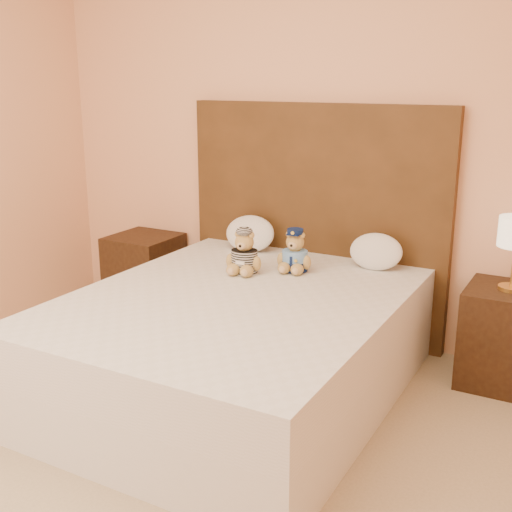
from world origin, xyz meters
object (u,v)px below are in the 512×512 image
at_px(pillow_right, 376,250).
at_px(nightstand_right, 506,337).
at_px(teddy_police, 295,250).
at_px(nightstand_left, 145,272).
at_px(teddy_prisoner, 244,252).
at_px(pillow_left, 250,232).
at_px(bed, 237,344).

bearing_deg(pillow_right, nightstand_right, -2.22).
bearing_deg(teddy_police, nightstand_right, 6.16).
height_order(nightstand_left, teddy_prisoner, teddy_prisoner).
relative_size(teddy_police, pillow_right, 0.78).
relative_size(teddy_police, pillow_left, 0.72).
distance_m(bed, teddy_police, 0.68).
xyz_separation_m(bed, nightstand_left, (-1.25, 0.80, -0.00)).
xyz_separation_m(bed, pillow_left, (-0.38, 0.83, 0.40)).
height_order(nightstand_left, teddy_police, teddy_police).
height_order(pillow_left, pillow_right, pillow_left).
height_order(teddy_prisoner, pillow_left, teddy_prisoner).
bearing_deg(pillow_left, teddy_police, -31.66).
height_order(bed, teddy_police, teddy_police).
distance_m(bed, teddy_prisoner, 0.57).
height_order(bed, nightstand_right, same).
height_order(teddy_police, pillow_left, teddy_police).
bearing_deg(teddy_prisoner, pillow_left, 107.10).
bearing_deg(nightstand_left, teddy_prisoner, -21.46).
bearing_deg(nightstand_left, bed, -32.62).
xyz_separation_m(teddy_police, pillow_right, (0.40, 0.29, -0.01)).
bearing_deg(pillow_right, nightstand_left, -179.00).
bearing_deg(pillow_left, pillow_right, 0.00).
distance_m(bed, pillow_right, 1.03).
bearing_deg(bed, nightstand_right, 32.62).
xyz_separation_m(nightstand_left, nightstand_right, (2.50, 0.00, 0.00)).
height_order(nightstand_left, nightstand_right, same).
bearing_deg(teddy_police, teddy_prisoner, -150.89).
distance_m(nightstand_left, teddy_police, 1.41).
xyz_separation_m(nightstand_right, pillow_right, (-0.77, 0.03, 0.39)).
bearing_deg(pillow_right, teddy_police, -144.26).
bearing_deg(bed, teddy_police, 81.75).
bearing_deg(nightstand_left, nightstand_right, 0.00).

